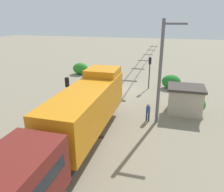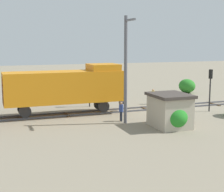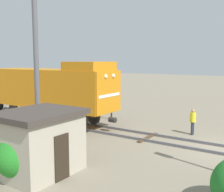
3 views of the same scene
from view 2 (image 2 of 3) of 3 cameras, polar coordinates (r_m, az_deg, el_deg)
ground_plane at (r=37.56m, az=11.34°, el=-1.74°), size 149.91×149.91×0.00m
railway_track at (r=37.55m, az=11.35°, el=-1.63°), size 2.40×99.94×0.16m
locomotive at (r=32.47m, az=-7.60°, el=1.66°), size 2.90×11.60×4.60m
traffic_signal_near at (r=35.24m, az=16.04°, el=2.20°), size 0.32×0.34×4.20m
traffic_signal_mid at (r=36.56m, az=-3.77°, el=2.32°), size 0.32×0.34×3.78m
worker_near_track at (r=38.44m, az=6.83°, el=0.12°), size 0.38×0.38×1.70m
worker_by_signal at (r=29.90m, az=1.53°, el=-2.33°), size 0.38×0.38×1.70m
catenary_mast at (r=28.63m, az=2.32°, el=4.74°), size 1.94×0.28×8.99m
relay_hut at (r=28.15m, az=9.58°, el=-2.34°), size 3.50×2.90×2.74m
bush_mid at (r=27.71m, az=9.97°, el=-3.29°), size 2.84×2.32×2.06m
bush_far at (r=48.03m, az=12.36°, el=1.65°), size 2.57×2.11×1.87m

